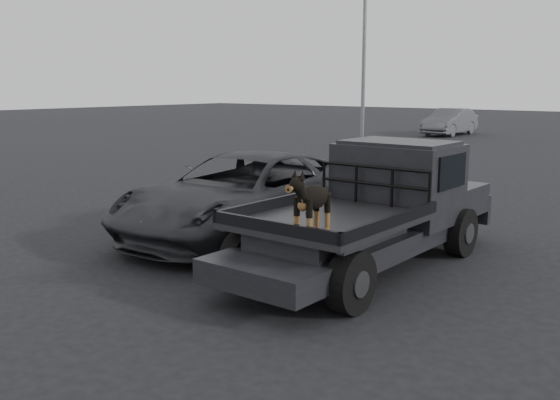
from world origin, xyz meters
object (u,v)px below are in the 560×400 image
Objects in this scene: dog at (312,203)px; distant_car_a at (450,122)px; flatbed_ute at (365,237)px; parked_suv at (245,195)px.

distant_car_a is at bearing 110.27° from dog.
flatbed_ute is at bearing 101.02° from dog.
dog is (0.36, -1.83, 0.83)m from flatbed_ute.
flatbed_ute is at bearing -69.79° from distant_car_a.
parked_suv is 1.24× the size of distant_car_a.
flatbed_ute is 7.30× the size of dog.
parked_suv reaches higher than distant_car_a.
flatbed_ute is 25.62m from distant_car_a.
distant_car_a is (-9.52, 25.76, -0.59)m from dog.
dog reaches higher than distant_car_a.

